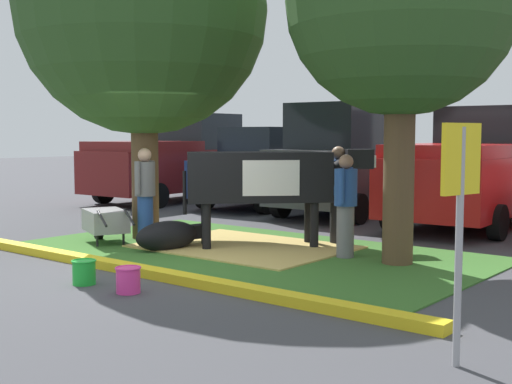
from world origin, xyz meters
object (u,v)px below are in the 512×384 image
at_px(pickup_truck_maroon, 178,160).
at_px(suv_dark_grey, 352,159).
at_px(parking_sign, 460,196).
at_px(person_handler, 346,203).
at_px(person_visitor_far, 145,193).
at_px(shade_tree_left, 143,10).
at_px(bucket_pink, 128,279).
at_px(shade_tree_right, 402,1).
at_px(sedan_blue, 269,168).
at_px(wheelbarrow, 105,221).
at_px(pickup_truck_black, 476,170).
at_px(person_visitor_near, 338,192).
at_px(calf_lying, 169,236).
at_px(bucket_green, 84,272).
at_px(cow_holstein, 266,178).

bearing_deg(pickup_truck_maroon, suv_dark_grey, 1.89).
height_order(parking_sign, suv_dark_grey, suv_dark_grey).
xyz_separation_m(person_handler, person_visitor_far, (-3.24, -1.05, 0.04)).
bearing_deg(parking_sign, person_visitor_far, 159.26).
xyz_separation_m(shade_tree_left, bucket_pink, (2.92, -2.88, -3.82)).
bearing_deg(shade_tree_right, sedan_blue, 141.32).
bearing_deg(shade_tree_left, parking_sign, -22.60).
bearing_deg(shade_tree_left, person_visitor_far, -41.96).
relative_size(wheelbarrow, pickup_truck_black, 0.29).
bearing_deg(person_visitor_near, calf_lying, -129.43).
height_order(shade_tree_right, bucket_green, shade_tree_right).
xyz_separation_m(shade_tree_left, calf_lying, (1.20, -0.59, -3.74)).
xyz_separation_m(person_handler, wheelbarrow, (-3.86, -1.40, -0.44)).
bearing_deg(pickup_truck_black, cow_holstein, -107.91).
xyz_separation_m(person_visitor_near, bucket_pink, (-0.07, -4.45, -0.73)).
relative_size(shade_tree_right, sedan_blue, 1.19).
xyz_separation_m(shade_tree_right, bucket_pink, (-1.64, -3.53, -3.52)).
height_order(shade_tree_left, calf_lying, shade_tree_left).
height_order(person_handler, wheelbarrow, person_handler).
distance_m(cow_holstein, pickup_truck_black, 5.17).
bearing_deg(person_handler, bucket_pink, -103.22).
xyz_separation_m(shade_tree_right, wheelbarrow, (-4.68, -1.46, -3.29)).
relative_size(person_handler, wheelbarrow, 0.99).
distance_m(shade_tree_right, pickup_truck_black, 5.55).
xyz_separation_m(wheelbarrow, pickup_truck_maroon, (-4.45, 6.08, 0.73)).
relative_size(shade_tree_left, pickup_truck_black, 1.12).
xyz_separation_m(shade_tree_left, person_handler, (3.73, 0.60, -3.15)).
relative_size(person_handler, bucket_green, 5.07).
distance_m(person_visitor_near, parking_sign, 5.94).
distance_m(person_visitor_near, pickup_truck_black, 4.03).
bearing_deg(sedan_blue, shade_tree_left, -74.07).
bearing_deg(pickup_truck_black, bucket_pink, -96.12).
xyz_separation_m(person_handler, bucket_green, (-1.59, -3.53, -0.67)).
xyz_separation_m(shade_tree_left, wheelbarrow, (-0.12, -0.80, -3.59)).
bearing_deg(wheelbarrow, sedan_blue, 102.99).
height_order(person_visitor_far, pickup_truck_maroon, pickup_truck_maroon).
xyz_separation_m(shade_tree_left, sedan_blue, (-1.59, 5.58, -2.99)).
xyz_separation_m(person_handler, sedan_blue, (-5.33, 4.99, 0.16)).
bearing_deg(person_visitor_far, pickup_truck_maroon, 131.46).
bearing_deg(person_visitor_near, suv_dark_grey, 118.10).
height_order(person_handler, parking_sign, parking_sign).
distance_m(bucket_green, suv_dark_grey, 8.56).
height_order(cow_holstein, parking_sign, parking_sign).
bearing_deg(parking_sign, bucket_green, -179.32).
xyz_separation_m(person_visitor_far, parking_sign, (6.40, -2.42, 0.50)).
xyz_separation_m(cow_holstein, bucket_pink, (0.69, -3.47, -0.99)).
relative_size(calf_lying, bucket_green, 4.35).
height_order(pickup_truck_maroon, sedan_blue, pickup_truck_maroon).
height_order(shade_tree_left, shade_tree_right, shade_tree_left).
bearing_deg(calf_lying, person_visitor_near, 50.57).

